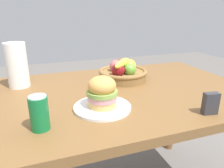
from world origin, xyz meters
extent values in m
cube|color=brown|center=(0.00, 0.00, 0.73)|extent=(1.40, 0.90, 0.04)
cylinder|color=brown|center=(-0.62, 0.37, 0.35)|extent=(0.07, 0.07, 0.71)
cylinder|color=brown|center=(0.62, 0.37, 0.35)|extent=(0.07, 0.07, 0.71)
cylinder|color=white|center=(-0.15, -0.18, 0.76)|extent=(0.25, 0.25, 0.01)
cylinder|color=#DBAD60|center=(-0.15, -0.18, 0.78)|extent=(0.12, 0.12, 0.03)
cylinder|color=pink|center=(-0.15, -0.18, 0.80)|extent=(0.13, 0.13, 0.02)
cylinder|color=#84A84C|center=(-0.15, -0.18, 0.82)|extent=(0.13, 0.13, 0.02)
ellipsoid|color=#DF9F4D|center=(-0.15, -0.18, 0.85)|extent=(0.12, 0.12, 0.08)
cylinder|color=#147238|center=(-0.40, -0.26, 0.81)|extent=(0.07, 0.07, 0.12)
cylinder|color=silver|center=(-0.40, -0.26, 0.87)|extent=(0.06, 0.06, 0.00)
cylinder|color=olive|center=(0.09, 0.17, 0.78)|extent=(0.28, 0.28, 0.05)
torus|color=olive|center=(0.09, 0.17, 0.80)|extent=(0.29, 0.29, 0.02)
sphere|color=gold|center=(0.14, 0.18, 0.83)|extent=(0.08, 0.08, 0.08)
sphere|color=red|center=(0.10, 0.22, 0.83)|extent=(0.08, 0.08, 0.08)
sphere|color=#D16066|center=(0.06, 0.20, 0.83)|extent=(0.07, 0.07, 0.07)
sphere|color=maroon|center=(0.04, 0.11, 0.83)|extent=(0.08, 0.08, 0.08)
sphere|color=#6BAD38|center=(0.11, 0.11, 0.83)|extent=(0.07, 0.07, 0.07)
ellipsoid|color=yellow|center=(0.07, 0.14, 0.86)|extent=(0.18, 0.19, 0.06)
cylinder|color=white|center=(-0.49, 0.24, 0.87)|extent=(0.11, 0.11, 0.24)
cube|color=#333338|center=(0.25, -0.37, 0.80)|extent=(0.06, 0.04, 0.09)
camera|label=1|loc=(-0.38, -0.97, 1.15)|focal=34.20mm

